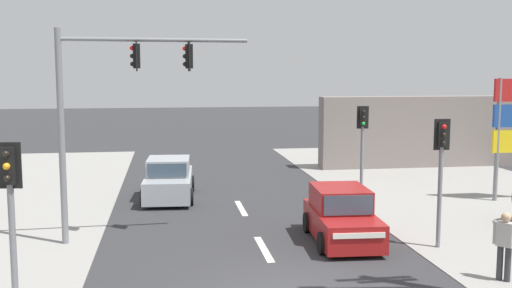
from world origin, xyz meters
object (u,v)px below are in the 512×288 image
(hatchback_oncoming_mid, at_px, (341,217))
(pedestrian_at_kerb, at_px, (505,242))
(pedestal_signal_right_kerb, at_px, (441,161))
(pedestal_signal_far_median, at_px, (362,137))
(traffic_signal_mast, at_px, (109,96))
(sedan_oncoming_near, at_px, (169,180))
(pedestal_signal_left_kerb, at_px, (11,205))

(hatchback_oncoming_mid, bearing_deg, pedestrian_at_kerb, -54.27)
(pedestal_signal_right_kerb, height_order, pedestal_signal_far_median, same)
(pedestal_signal_far_median, relative_size, pedestrian_at_kerb, 2.18)
(traffic_signal_mast, distance_m, pedestal_signal_right_kerb, 9.28)
(pedestrian_at_kerb, bearing_deg, pedestal_signal_far_median, 92.61)
(sedan_oncoming_near, xyz_separation_m, pedestrian_at_kerb, (7.58, -10.44, 0.22))
(pedestal_signal_right_kerb, relative_size, pedestrian_at_kerb, 2.18)
(pedestal_signal_right_kerb, bearing_deg, traffic_signal_mast, 167.46)
(traffic_signal_mast, relative_size, pedestal_signal_left_kerb, 1.69)
(pedestrian_at_kerb, bearing_deg, traffic_signal_mast, 152.89)
(pedestal_signal_right_kerb, height_order, hatchback_oncoming_mid, pedestal_signal_right_kerb)
(hatchback_oncoming_mid, distance_m, pedestrian_at_kerb, 4.69)
(traffic_signal_mast, xyz_separation_m, sedan_oncoming_near, (1.62, 5.73, -3.44))
(traffic_signal_mast, height_order, pedestal_signal_far_median, traffic_signal_mast)
(traffic_signal_mast, bearing_deg, hatchback_oncoming_mid, -8.03)
(sedan_oncoming_near, bearing_deg, traffic_signal_mast, -105.84)
(hatchback_oncoming_mid, bearing_deg, traffic_signal_mast, 171.97)
(pedestal_signal_left_kerb, relative_size, pedestrian_at_kerb, 2.18)
(traffic_signal_mast, bearing_deg, sedan_oncoming_near, 74.16)
(pedestal_signal_left_kerb, bearing_deg, sedan_oncoming_near, 76.13)
(pedestal_signal_left_kerb, xyz_separation_m, pedestal_signal_far_median, (10.04, 10.16, 0.00))
(pedestal_signal_right_kerb, bearing_deg, pedestal_signal_far_median, 91.03)
(pedestal_signal_far_median, xyz_separation_m, sedan_oncoming_near, (-7.17, 1.46, -1.71))
(sedan_oncoming_near, bearing_deg, pedestal_signal_left_kerb, -103.87)
(traffic_signal_mast, distance_m, pedestal_signal_far_median, 9.92)
(pedestal_signal_right_kerb, relative_size, hatchback_oncoming_mid, 0.96)
(pedestal_signal_left_kerb, bearing_deg, pedestal_signal_far_median, 45.35)
(hatchback_oncoming_mid, relative_size, sedan_oncoming_near, 0.86)
(hatchback_oncoming_mid, height_order, sedan_oncoming_near, sedan_oncoming_near)
(pedestrian_at_kerb, bearing_deg, pedestal_signal_right_kerb, 96.21)
(pedestrian_at_kerb, bearing_deg, pedestal_signal_left_kerb, -173.55)
(pedestal_signal_far_median, bearing_deg, traffic_signal_mast, -154.10)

